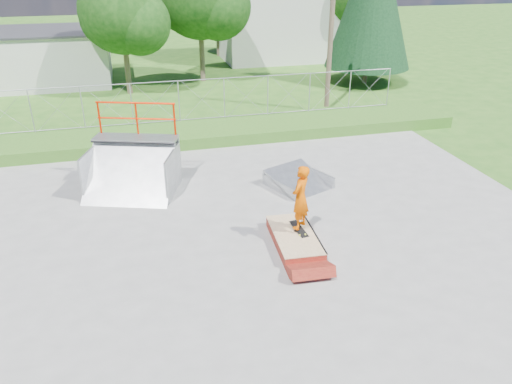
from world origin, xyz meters
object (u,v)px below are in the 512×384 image
flat_bank_ramp (299,180)px  grind_box (294,239)px  skater (300,200)px  quarter_pipe (129,154)px

flat_bank_ramp → grind_box: bearing=-133.6°
skater → quarter_pipe: bearing=-89.7°
grind_box → flat_bank_ramp: (1.32, 3.49, 0.09)m
flat_bank_ramp → skater: size_ratio=1.02×
quarter_pipe → flat_bank_ramp: quarter_pipe is taller
grind_box → skater: 1.13m
flat_bank_ramp → skater: (-1.15, -3.35, 1.02)m
quarter_pipe → skater: size_ratio=1.55×
quarter_pipe → flat_bank_ramp: bearing=9.2°
quarter_pipe → flat_bank_ramp: size_ratio=1.51×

